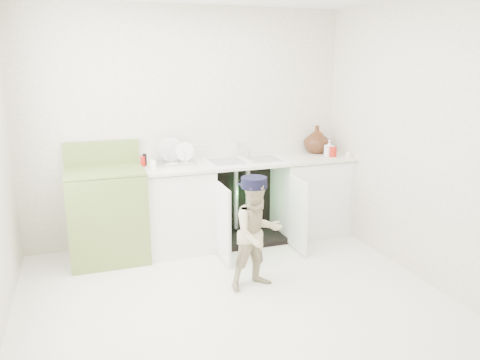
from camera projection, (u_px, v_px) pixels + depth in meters
name	position (u px, v px, depth m)	size (l,w,h in m)	color
ground	(232.00, 297.00, 3.97)	(3.50, 3.50, 0.00)	silver
room_shell	(231.00, 152.00, 3.65)	(6.00, 5.50, 1.26)	#EDE5CB
counter_run	(247.00, 198.00, 5.14)	(2.44, 1.02, 1.22)	white
avocado_stove	(107.00, 213.00, 4.64)	(0.74, 0.65, 1.15)	olive
repair_worker	(257.00, 233.00, 4.03)	(0.61, 0.97, 0.99)	tan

